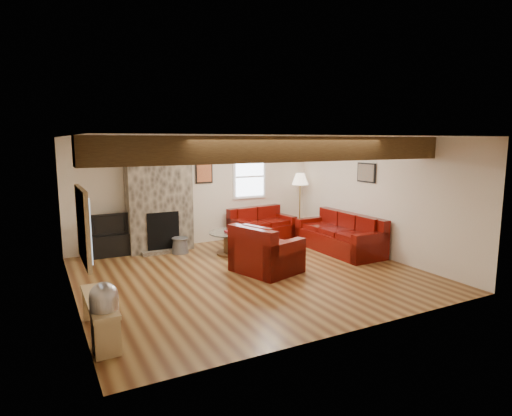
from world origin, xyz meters
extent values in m
plane|color=#5C3218|center=(0.00, 0.00, 0.00)|extent=(8.00, 8.00, 0.00)
plane|color=silver|center=(0.00, 0.00, 2.50)|extent=(8.00, 8.00, 0.00)
plane|color=beige|center=(0.00, 2.75, 1.25)|extent=(8.00, 0.00, 8.00)
plane|color=beige|center=(0.00, -2.75, 1.25)|extent=(8.00, 0.00, 8.00)
plane|color=beige|center=(-3.00, 0.00, 1.25)|extent=(0.00, 7.50, 7.50)
plane|color=beige|center=(3.00, 0.00, 1.25)|extent=(0.00, 7.50, 7.50)
cube|color=#372210|center=(0.00, -1.25, 2.31)|extent=(6.00, 0.36, 0.38)
cube|color=#38322B|center=(-1.00, 2.50, 1.25)|extent=(1.40, 0.50, 2.50)
cube|color=black|center=(-1.00, 2.25, 0.45)|extent=(0.70, 0.06, 0.90)
cube|color=#38322B|center=(-1.00, 2.20, 0.04)|extent=(1.00, 0.25, 0.08)
cylinder|color=#4A2A18|center=(0.28, 1.45, 0.02)|extent=(0.66, 0.66, 0.04)
cylinder|color=#4A2A18|center=(0.28, 1.45, 0.22)|extent=(0.35, 0.35, 0.44)
cylinder|color=silver|center=(0.28, 1.45, 0.48)|extent=(1.00, 1.00, 0.02)
cube|color=maroon|center=(0.28, 1.45, 0.50)|extent=(0.28, 0.20, 0.03)
cube|color=black|center=(-2.09, 2.53, 0.23)|extent=(0.93, 0.37, 0.47)
imported|color=black|center=(-2.09, 2.53, 0.70)|extent=(0.79, 0.10, 0.46)
cylinder|color=tan|center=(2.56, 2.26, 0.02)|extent=(0.29, 0.29, 0.03)
cylinder|color=tan|center=(2.56, 2.26, 0.73)|extent=(0.03, 0.03, 1.46)
cone|color=#FFE6C1|center=(2.56, 2.26, 1.48)|extent=(0.42, 0.42, 0.29)
camera|label=1|loc=(-3.46, -6.78, 2.44)|focal=30.00mm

